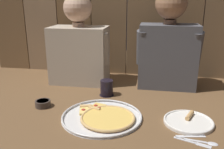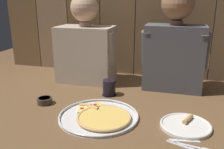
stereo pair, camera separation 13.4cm
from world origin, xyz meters
TOP-DOWN VIEW (x-y plane):
  - ground_plane at (0.00, 0.00)m, footprint 3.20×3.20m
  - pizza_tray at (-0.02, -0.07)m, footprint 0.41×0.41m
  - dinner_plate at (0.39, -0.05)m, footprint 0.24×0.24m
  - drinking_glass at (-0.07, 0.23)m, footprint 0.09×0.09m
  - dipping_bowl at (-0.39, 0.01)m, footprint 0.08×0.08m
  - table_fork at (0.38, -0.18)m, footprint 0.13×0.04m
  - table_knife at (0.39, -0.22)m, footprint 0.15×0.07m
  - table_spoon at (0.45, -0.21)m, footprint 0.14×0.04m
  - diner_left at (-0.30, 0.46)m, footprint 0.43×0.24m
  - diner_right at (0.30, 0.46)m, footprint 0.41×0.21m

SIDE VIEW (x-z plane):
  - ground_plane at x=0.00m, z-range 0.00..0.00m
  - table_knife at x=0.39m, z-range 0.00..0.00m
  - table_fork at x=0.38m, z-range 0.00..0.01m
  - table_spoon at x=0.45m, z-range 0.00..0.01m
  - dinner_plate at x=0.39m, z-range -0.01..0.03m
  - pizza_tray at x=-0.02m, z-range 0.00..0.02m
  - dipping_bowl at x=-0.39m, z-range 0.00..0.04m
  - drinking_glass at x=-0.07m, z-range 0.00..0.10m
  - diner_left at x=-0.30m, z-range -0.03..0.59m
  - diner_right at x=0.30m, z-range -0.01..0.65m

